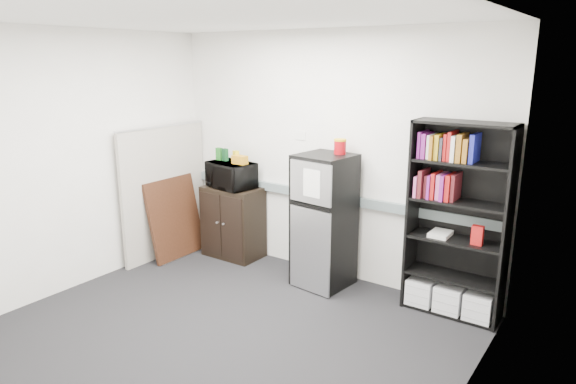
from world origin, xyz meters
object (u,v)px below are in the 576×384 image
object	(u,v)px
bookshelf	(458,222)
microwave	(231,175)
cubicle_partition	(165,191)
cabinet	(233,222)
refrigerator	(324,221)

from	to	relation	value
bookshelf	microwave	bearing A→B (deg)	-178.30
cubicle_partition	microwave	bearing A→B (deg)	29.18
cabinet	microwave	xyz separation A→B (m)	(0.00, -0.02, 0.60)
microwave	cabinet	bearing A→B (deg)	98.65
bookshelf	cubicle_partition	distance (m)	3.46
bookshelf	cubicle_partition	world-z (taller)	bookshelf
refrigerator	cabinet	bearing A→B (deg)	-177.12
cubicle_partition	refrigerator	world-z (taller)	cubicle_partition
cabinet	bookshelf	bearing A→B (deg)	1.37
cabinet	microwave	size ratio (longest dim) A/B	1.57
bookshelf	cabinet	distance (m)	2.75
bookshelf	refrigerator	bearing A→B (deg)	-173.93
cubicle_partition	microwave	distance (m)	0.86
bookshelf	cabinet	bearing A→B (deg)	-178.63
cabinet	microwave	bearing A→B (deg)	-90.00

